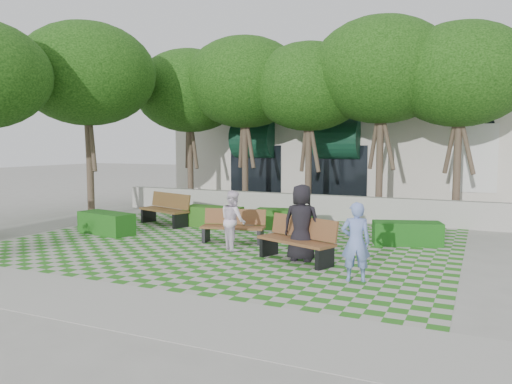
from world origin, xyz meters
The scene contains 17 objects.
ground centered at (0.00, 0.00, 0.00)m, with size 90.00×90.00×0.00m, color gray.
lawn centered at (0.00, 1.00, 0.01)m, with size 12.00×12.00×0.00m, color #2B721E.
sidewalk_south centered at (0.00, -4.70, 0.01)m, with size 16.00×2.00×0.01m, color #9E9B93.
sidewalk_west centered at (-7.20, 1.00, 0.01)m, with size 2.00×12.00×0.01m, color #9E9B93.
retaining_wall centered at (0.00, 6.20, 0.45)m, with size 15.00×0.36×0.90m, color #9E9B93.
bench_east centered at (2.45, -0.39, 0.50)m, with size 2.09×1.36×1.04m.
bench_mid centered at (0.04, 0.99, 0.45)m, with size 1.86×0.96×0.93m.
bench_west centered at (-3.49, 2.79, 0.52)m, with size 2.16×1.32×1.08m.
hedge_east centered at (4.52, 2.68, 0.32)m, with size 1.81×0.73×0.63m, color #154D14.
hedge_midright centered at (0.56, 3.61, 0.33)m, with size 1.86×0.75×0.65m, color #1C4B14.
hedge_midleft centered at (-1.80, 3.09, 0.34)m, with size 1.94×0.78×0.68m, color #225216.
hedge_west centered at (-4.14, 0.56, 0.33)m, with size 1.90×0.76×0.66m, color #174D14.
person_blue centered at (4.09, -1.53, 0.81)m, with size 0.59×0.39×1.61m, color #7086CD.
person_dark centered at (2.51, -0.32, 0.91)m, with size 0.89×0.58×1.82m, color black.
person_white centered at (0.46, 0.15, 0.78)m, with size 0.76×0.59×1.56m, color white.
tree_row centered at (-1.86, 5.95, 5.18)m, with size 17.70×13.40×7.41m.
building centered at (0.93, 14.08, 2.52)m, with size 18.00×8.92×5.15m.
Camera 1 is at (6.37, -11.31, 2.76)m, focal length 35.00 mm.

